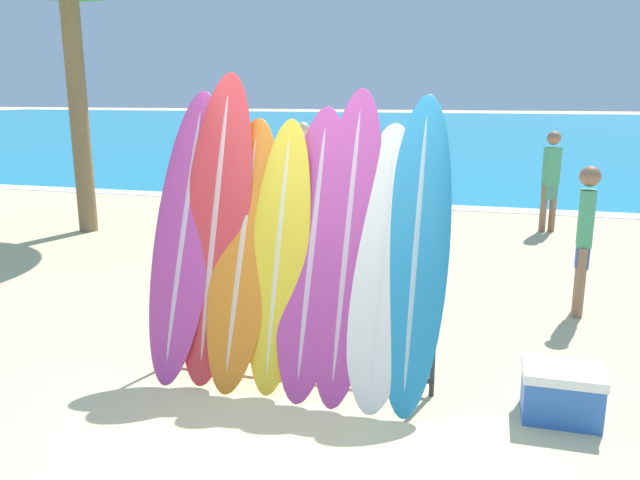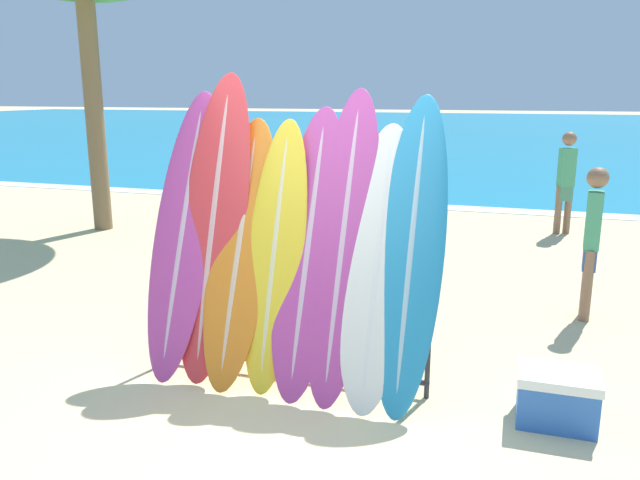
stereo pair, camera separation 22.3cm
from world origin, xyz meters
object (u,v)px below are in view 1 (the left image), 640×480
(surfboard_slot_2, at_px, (243,251))
(surfboard_slot_3, at_px, (279,254))
(surfboard_slot_7, at_px, (416,249))
(person_far_right, at_px, (407,181))
(surfboard_slot_0, at_px, (185,233))
(surfboard_slot_6, at_px, (383,263))
(person_near_water, at_px, (551,178))
(surfboard_slot_4, at_px, (313,249))
(person_mid_beach, at_px, (303,170))
(surfboard_slot_5, at_px, (347,242))
(surfboard_rack, at_px, (294,319))
(cooler_box, at_px, (561,393))
(surfboard_slot_1, at_px, (216,226))
(person_far_left, at_px, (584,235))

(surfboard_slot_2, distance_m, surfboard_slot_3, 0.31)
(surfboard_slot_7, distance_m, person_far_right, 5.97)
(surfboard_slot_0, height_order, surfboard_slot_3, surfboard_slot_0)
(surfboard_slot_3, relative_size, surfboard_slot_6, 1.01)
(person_near_water, bearing_deg, surfboard_slot_3, -138.88)
(surfboard_slot_3, height_order, surfboard_slot_4, surfboard_slot_4)
(surfboard_slot_7, height_order, person_mid_beach, surfboard_slot_7)
(surfboard_slot_5, bearing_deg, person_far_right, 92.88)
(surfboard_slot_4, xyz_separation_m, surfboard_slot_6, (0.56, -0.03, -0.06))
(surfboard_rack, relative_size, person_mid_beach, 1.26)
(surfboard_slot_6, xyz_separation_m, cooler_box, (1.34, -0.10, -0.84))
(surfboard_slot_1, bearing_deg, surfboard_slot_7, -0.68)
(person_mid_beach, xyz_separation_m, person_far_left, (4.12, -3.60, -0.12))
(surfboard_slot_5, bearing_deg, surfboard_slot_7, -2.25)
(surfboard_slot_0, bearing_deg, person_near_water, 62.05)
(surfboard_rack, distance_m, person_near_water, 6.91)
(cooler_box, bearing_deg, person_mid_beach, 122.11)
(surfboard_rack, height_order, surfboard_slot_2, surfboard_slot_2)
(surfboard_rack, xyz_separation_m, surfboard_slot_1, (-0.69, 0.07, 0.72))
(surfboard_slot_0, relative_size, surfboard_slot_5, 0.99)
(person_far_right, height_order, cooler_box, person_far_right)
(surfboard_slot_7, relative_size, person_mid_beach, 1.28)
(surfboard_rack, distance_m, surfboard_slot_1, 1.00)
(surfboard_slot_1, distance_m, surfboard_slot_4, 0.85)
(surfboard_slot_0, bearing_deg, surfboard_slot_6, -1.48)
(surfboard_slot_3, relative_size, surfboard_slot_7, 0.91)
(surfboard_slot_0, distance_m, surfboard_slot_3, 0.85)
(surfboard_slot_7, xyz_separation_m, person_mid_beach, (-2.64, 5.80, -0.17))
(person_mid_beach, bearing_deg, surfboard_slot_3, 39.67)
(surfboard_rack, distance_m, person_far_left, 3.33)
(surfboard_slot_4, height_order, cooler_box, surfboard_slot_4)
(surfboard_slot_1, relative_size, person_near_water, 1.47)
(surfboard_slot_4, relative_size, surfboard_slot_6, 1.06)
(surfboard_slot_3, relative_size, person_mid_beach, 1.17)
(surfboard_slot_1, height_order, surfboard_slot_5, surfboard_slot_1)
(surfboard_slot_1, relative_size, surfboard_slot_3, 1.18)
(surfboard_slot_0, relative_size, surfboard_slot_6, 1.12)
(surfboard_slot_2, relative_size, surfboard_slot_3, 1.00)
(surfboard_slot_1, height_order, surfboard_slot_2, surfboard_slot_1)
(person_mid_beach, relative_size, cooler_box, 3.26)
(surfboard_slot_4, height_order, surfboard_slot_7, surfboard_slot_7)
(surfboard_slot_5, relative_size, person_far_right, 1.51)
(person_near_water, distance_m, person_far_right, 2.37)
(surfboard_slot_1, height_order, person_far_left, surfboard_slot_1)
(surfboard_slot_0, bearing_deg, person_mid_beach, 97.14)
(cooler_box, bearing_deg, surfboard_slot_4, 176.07)
(surfboard_slot_1, height_order, surfboard_slot_6, surfboard_slot_1)
(surfboard_slot_1, xyz_separation_m, person_near_water, (3.13, 6.38, -0.32))
(surfboard_slot_4, bearing_deg, surfboard_slot_3, -171.79)
(surfboard_slot_6, bearing_deg, surfboard_slot_5, 167.82)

